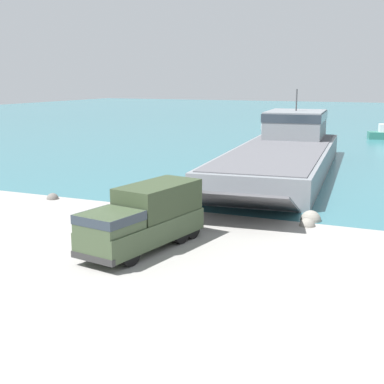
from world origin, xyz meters
name	(u,v)px	position (x,y,z in m)	size (l,w,h in m)	color
ground_plane	(132,238)	(0.00, 0.00, 0.00)	(240.00, 240.00, 0.00)	gray
water_surface	(353,119)	(0.00, 97.19, 0.00)	(240.00, 180.00, 0.01)	#336B75
landing_craft	(284,150)	(2.01, 26.93, 1.86)	(11.65, 36.97, 7.67)	gray
military_truck	(145,217)	(1.55, -1.34, 1.69)	(3.89, 8.18, 3.29)	#3D4C33
soldier_on_ramp	(99,220)	(-1.83, -0.56, 1.00)	(0.28, 0.46, 1.73)	#3D4C33
moored_boat_c	(282,127)	(-7.99, 65.82, 0.69)	(7.63, 5.77, 2.09)	white
cargo_crate	(100,246)	(-0.41, -2.63, 0.27)	(0.54, 0.65, 0.54)	#4C4738
shoreline_rock_a	(311,221)	(8.49, 7.81, 0.00)	(1.31, 1.31, 1.31)	gray
shoreline_rock_b	(53,199)	(-10.44, 6.35, 0.00)	(0.89, 0.89, 0.89)	#66605B
shoreline_rock_c	(307,226)	(8.54, 6.46, 0.00)	(0.97, 0.97, 0.97)	gray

